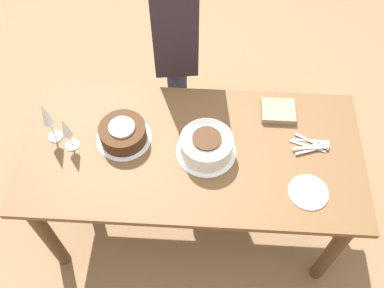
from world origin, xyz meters
name	(u,v)px	position (x,y,z in m)	size (l,w,h in m)	color
ground_plane	(192,217)	(0.00, 0.00, 0.00)	(12.00, 12.00, 0.00)	#8E6B47
dining_table	(192,164)	(0.00, 0.00, 0.63)	(1.58, 0.75, 0.75)	brown
cake_center_white	(206,146)	(-0.07, 0.01, 0.80)	(0.28, 0.28, 0.12)	white
cake_front_chocolate	(123,133)	(0.32, -0.05, 0.79)	(0.26, 0.26, 0.10)	white
wine_glass_near	(66,129)	(0.56, 0.01, 0.88)	(0.06, 0.06, 0.20)	silver
wine_glass_far	(46,116)	(0.65, -0.04, 0.91)	(0.07, 0.07, 0.24)	silver
dessert_plate_left	(308,192)	(-0.52, 0.19, 0.75)	(0.17, 0.17, 0.01)	white
fork_pile	(311,145)	(-0.55, -0.05, 0.76)	(0.19, 0.13, 0.02)	silver
napkin_stack	(278,111)	(-0.41, -0.24, 0.77)	(0.16, 0.14, 0.03)	gray
person_cutting	(174,24)	(0.13, -0.65, 0.93)	(0.27, 0.42, 1.55)	#2D334C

